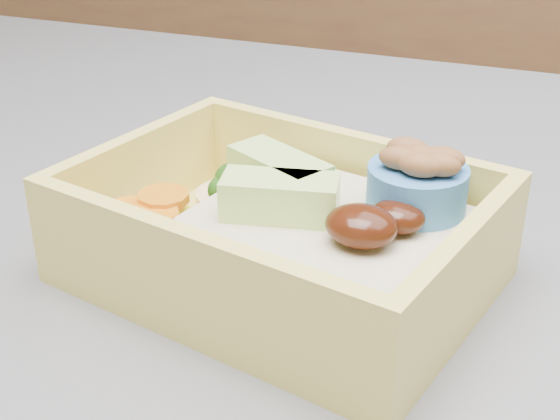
% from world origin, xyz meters
% --- Properties ---
extents(bento_box, '(0.23, 0.19, 0.07)m').
position_xyz_m(bento_box, '(0.05, -0.10, 0.95)').
color(bento_box, '#E7D35F').
rests_on(bento_box, island).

